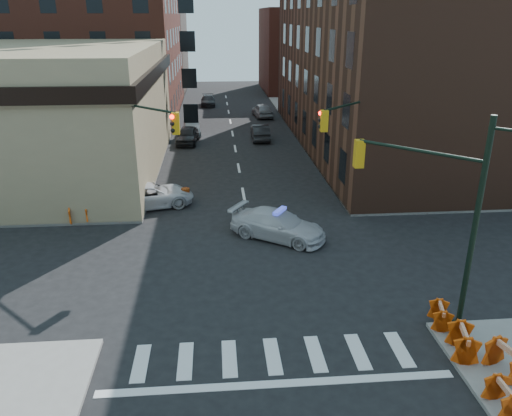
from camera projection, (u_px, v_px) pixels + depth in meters
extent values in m
plane|color=black|center=(256.00, 265.00, 23.55)|extent=(140.00, 140.00, 0.00)
cube|color=gray|center=(11.00, 127.00, 52.15)|extent=(34.00, 54.50, 0.15)
cube|color=gray|center=(436.00, 120.00, 55.74)|extent=(34.00, 54.50, 0.15)
cube|color=#90805E|center=(2.00, 112.00, 35.92)|extent=(22.00, 22.00, 9.00)
cube|color=#5C281D|center=(59.00, 5.00, 54.92)|extent=(25.00, 25.00, 24.00)
cube|color=#48291C|center=(384.00, 65.00, 42.94)|extent=(14.00, 34.00, 14.00)
cube|color=brown|center=(119.00, 36.00, 77.00)|extent=(20.00, 18.00, 16.00)
cube|color=#5C281D|center=(315.00, 50.00, 76.36)|extent=(16.00, 16.00, 12.00)
cylinder|color=black|center=(474.00, 234.00, 16.72)|extent=(0.20, 0.20, 8.00)
cylinder|color=black|center=(457.00, 328.00, 18.08)|extent=(0.44, 0.44, 0.50)
cylinder|color=black|center=(418.00, 151.00, 17.17)|extent=(3.27, 3.27, 0.12)
cube|color=#BF8C0C|center=(359.00, 154.00, 18.71)|extent=(0.35, 0.35, 1.05)
sphere|color=#FF0C05|center=(363.00, 144.00, 18.74)|extent=(0.22, 0.22, 0.22)
sphere|color=black|center=(362.00, 152.00, 18.86)|extent=(0.22, 0.22, 0.22)
sphere|color=black|center=(361.00, 160.00, 18.98)|extent=(0.22, 0.22, 0.22)
cylinder|color=black|center=(123.00, 149.00, 27.37)|extent=(0.20, 0.20, 8.00)
cylinder|color=black|center=(130.00, 212.00, 28.72)|extent=(0.44, 0.44, 0.50)
cylinder|color=black|center=(145.00, 108.00, 25.11)|extent=(3.27, 3.27, 0.12)
cube|color=#BF8C0C|center=(176.00, 123.00, 23.94)|extent=(0.35, 0.35, 1.05)
sphere|color=#FF0C05|center=(172.00, 117.00, 23.65)|extent=(0.22, 0.22, 0.22)
sphere|color=black|center=(172.00, 124.00, 23.77)|extent=(0.22, 0.22, 0.22)
sphere|color=black|center=(173.00, 131.00, 23.89)|extent=(0.22, 0.22, 0.22)
cylinder|color=black|center=(366.00, 144.00, 28.43)|extent=(0.20, 0.20, 8.00)
cylinder|color=black|center=(361.00, 205.00, 29.79)|extent=(0.44, 0.44, 0.50)
cylinder|color=black|center=(348.00, 105.00, 25.92)|extent=(3.27, 3.27, 0.12)
cube|color=#BF8C0C|center=(324.00, 121.00, 24.50)|extent=(0.35, 0.35, 1.05)
sphere|color=#FF0C05|center=(321.00, 113.00, 24.51)|extent=(0.22, 0.22, 0.22)
sphere|color=black|center=(320.00, 120.00, 24.63)|extent=(0.22, 0.22, 0.22)
sphere|color=black|center=(320.00, 127.00, 24.75)|extent=(0.22, 0.22, 0.22)
cylinder|color=black|center=(311.00, 122.00, 47.76)|extent=(0.24, 0.24, 2.60)
sphere|color=brown|center=(312.00, 100.00, 47.02)|extent=(3.00, 3.00, 3.00)
cylinder|color=black|center=(298.00, 107.00, 55.20)|extent=(0.24, 0.24, 2.60)
sphere|color=brown|center=(298.00, 89.00, 54.46)|extent=(3.00, 3.00, 3.00)
imported|color=silver|center=(278.00, 225.00, 26.11)|extent=(5.45, 4.53, 1.49)
imported|color=silver|center=(150.00, 195.00, 30.43)|extent=(5.70, 3.75, 1.46)
imported|color=black|center=(188.00, 135.00, 45.55)|extent=(2.18, 4.62, 1.53)
imported|color=gray|center=(192.00, 129.00, 48.67)|extent=(1.86, 4.02, 1.28)
imported|color=black|center=(208.00, 101.00, 64.62)|extent=(1.86, 4.47, 1.29)
imported|color=black|center=(260.00, 132.00, 46.90)|extent=(1.54, 4.41, 1.45)
imported|color=gray|center=(262.00, 110.00, 57.35)|extent=(2.35, 4.76, 1.56)
imported|color=black|center=(89.00, 197.00, 29.33)|extent=(0.73, 0.68, 1.67)
imported|color=black|center=(68.00, 201.00, 28.29)|extent=(0.99, 0.79, 1.97)
imported|color=#212431|center=(21.00, 199.00, 28.70)|extent=(1.12, 1.10, 1.88)
cylinder|color=#EB470B|center=(269.00, 218.00, 27.58)|extent=(0.68, 0.68, 1.06)
cylinder|color=red|center=(186.00, 196.00, 31.13)|extent=(0.61, 0.61, 0.96)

